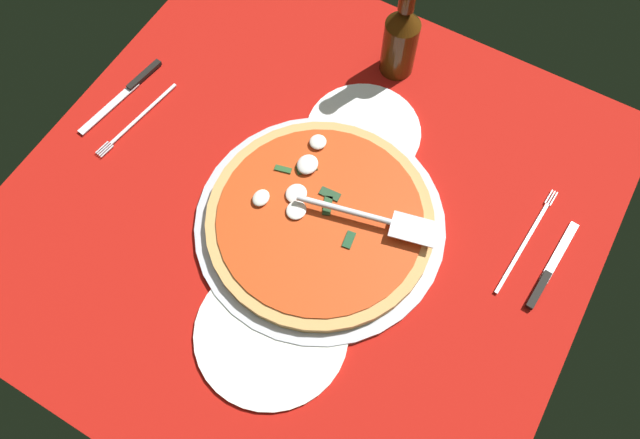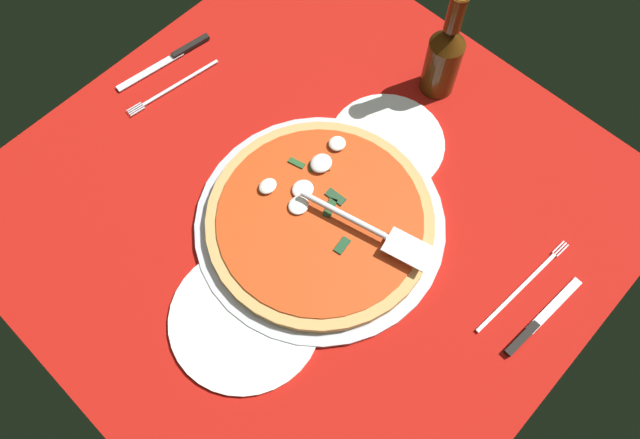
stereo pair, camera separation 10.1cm
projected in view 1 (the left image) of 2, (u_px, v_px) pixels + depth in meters
The scene contains 10 objects.
ground_plane at pixel (305, 209), 104.58cm from camera, with size 94.38×94.38×0.80cm, color #A8130D.
checker_pattern at pixel (305, 207), 104.17cm from camera, with size 94.38×94.38×0.10cm.
pizza_pan at pixel (320, 224), 102.17cm from camera, with size 41.43×41.43×1.24cm, color #B8B9C2.
dinner_plate_left at pixel (363, 132), 109.93cm from camera, with size 20.42×20.42×1.00cm, color white.
dinner_plate_right at pixel (271, 333), 94.52cm from camera, with size 23.77×23.77×1.00cm, color white.
pizza at pixel (320, 219), 100.80cm from camera, with size 37.41×37.41×3.26cm.
pizza_server at pixel (371, 217), 97.97cm from camera, with size 8.06×22.97×1.00cm.
place_setting_near at pixel (133, 105), 112.53cm from camera, with size 22.02×15.68×1.40cm.
place_setting_far at pixel (537, 258), 99.87cm from camera, with size 21.81×12.98×1.40cm.
beer_bottle at pixel (401, 36), 108.50cm from camera, with size 6.31×6.31×23.31cm.
Camera 1 is at (38.46, 25.14, 93.60)cm, focal length 34.64 mm.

